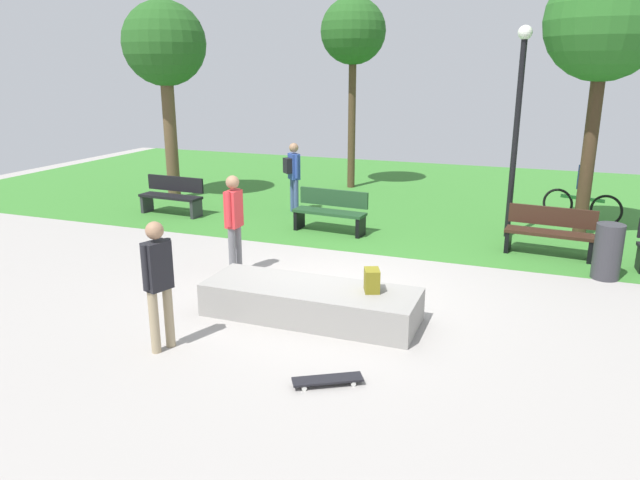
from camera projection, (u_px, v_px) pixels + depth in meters
name	position (u px, v px, depth m)	size (l,w,h in m)	color
ground_plane	(328.00, 295.00, 9.35)	(28.00, 28.00, 0.00)	#9E9993
grass_lawn	(427.00, 195.00, 16.65)	(26.60, 11.72, 0.01)	#387A2D
concrete_ledge	(310.00, 302.00, 8.43)	(3.07, 1.04, 0.47)	gray
backpack_on_ledge	(372.00, 280.00, 8.14)	(0.28, 0.20, 0.32)	olive
skater_performing_trick	(158.00, 277.00, 7.27)	(0.29, 0.41, 1.68)	tan
skater_watching	(234.00, 217.00, 10.05)	(0.23, 0.43, 1.72)	slate
skateboard_by_ledge	(328.00, 380.00, 6.67)	(0.79, 0.58, 0.08)	black
park_bench_far_left	(331.00, 210.00, 12.81)	(1.64, 0.61, 0.91)	#1E4223
park_bench_near_lamppost	(172.00, 195.00, 14.38)	(1.62, 0.56, 0.91)	black
park_bench_by_oak	(550.00, 231.00, 11.20)	(1.64, 0.62, 0.91)	#331E14
tree_young_birch	(605.00, 24.00, 11.31)	(2.29, 2.29, 5.46)	#42301E
tree_broad_elm	(353.00, 34.00, 16.57)	(1.84, 1.84, 5.36)	#4C3823
tree_tall_oak	(164.00, 47.00, 15.17)	(2.14, 2.14, 5.12)	brown
lamp_post	(518.00, 113.00, 11.86)	(0.28, 0.28, 4.24)	black
trash_bin	(608.00, 252.00, 9.95)	(0.46, 0.46, 0.95)	#333338
pedestrian_with_backpack	(293.00, 171.00, 14.40)	(0.44, 0.45, 1.71)	#3F5184
cyclist_on_bicycle	(583.00, 194.00, 13.72)	(1.72, 0.70, 1.52)	black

